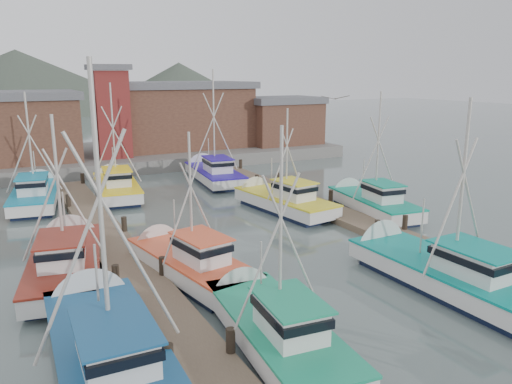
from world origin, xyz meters
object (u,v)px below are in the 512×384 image
boat_4 (271,326)px  boat_8 (186,261)px  boat_12 (116,186)px  lookout_tower (111,111)px

boat_4 → boat_8: 6.94m
boat_8 → boat_12: (0.68, 17.15, 0.01)m
boat_8 → boat_12: bearing=77.7°
boat_4 → boat_12: 24.08m
boat_4 → boat_8: boat_4 is taller
boat_4 → boat_12: size_ratio=0.90×
boat_12 → boat_8: bearing=-85.4°
boat_4 → boat_8: (-0.52, 6.92, -0.00)m
lookout_tower → boat_4: bearing=-93.8°
boat_4 → boat_8: size_ratio=0.99×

